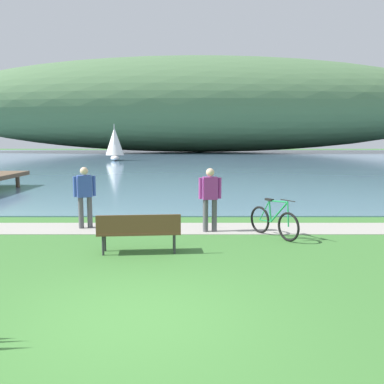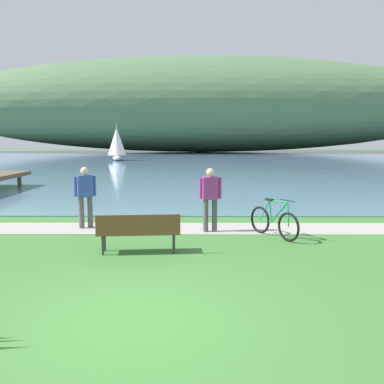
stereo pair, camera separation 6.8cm
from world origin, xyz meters
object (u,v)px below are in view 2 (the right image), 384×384
object	(u,v)px
sailboat_nearest_to_shore	(117,143)
bicycle_leaning_near_bench	(274,222)
person_at_shoreline	(85,193)
person_on_the_grass	(210,196)
park_bench_near_camera	(139,230)

from	to	relation	value
sailboat_nearest_to_shore	bicycle_leaning_near_bench	bearing A→B (deg)	-73.79
person_at_shoreline	person_on_the_grass	xyz separation A→B (m)	(3.45, -0.46, 0.00)
bicycle_leaning_near_bench	sailboat_nearest_to_shore	size ratio (longest dim) A/B	0.38
bicycle_leaning_near_bench	person_on_the_grass	distance (m)	1.80
person_on_the_grass	person_at_shoreline	bearing A→B (deg)	172.40
person_at_shoreline	sailboat_nearest_to_shore	xyz separation A→B (m)	(-5.81, 36.27, 0.99)
park_bench_near_camera	sailboat_nearest_to_shore	xyz separation A→B (m)	(-7.63, 38.87, 1.44)
park_bench_near_camera	person_on_the_grass	distance (m)	2.72
sailboat_nearest_to_shore	person_on_the_grass	bearing A→B (deg)	-75.85
person_at_shoreline	bicycle_leaning_near_bench	bearing A→B (deg)	-11.99
bicycle_leaning_near_bench	person_on_the_grass	bearing A→B (deg)	159.02
sailboat_nearest_to_shore	park_bench_near_camera	bearing A→B (deg)	-78.89
bicycle_leaning_near_bench	person_at_shoreline	bearing A→B (deg)	168.01
bicycle_leaning_near_bench	person_at_shoreline	world-z (taller)	person_at_shoreline
person_on_the_grass	sailboat_nearest_to_shore	bearing A→B (deg)	104.15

